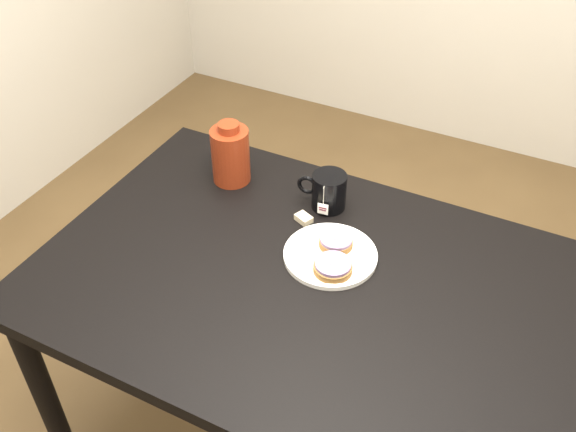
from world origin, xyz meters
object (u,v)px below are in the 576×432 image
(plate, at_px, (330,254))
(mug, at_px, (328,191))
(bagel_back, at_px, (336,241))
(table, at_px, (317,305))
(bagel_package, at_px, (230,154))
(teabag_pouch, at_px, (304,218))
(bagel_front, at_px, (333,267))

(plate, relative_size, mug, 1.65)
(bagel_back, bearing_deg, plate, -89.91)
(plate, bearing_deg, table, -84.38)
(mug, relative_size, bagel_package, 0.77)
(plate, height_order, mug, mug)
(teabag_pouch, bearing_deg, mug, 70.44)
(bagel_front, distance_m, mug, 0.27)
(plate, xyz_separation_m, bagel_package, (-0.40, 0.18, 0.08))
(bagel_back, relative_size, bagel_package, 0.61)
(plate, xyz_separation_m, mug, (-0.09, 0.19, 0.04))
(plate, relative_size, bagel_front, 1.75)
(plate, bearing_deg, bagel_front, -61.08)
(bagel_back, distance_m, bagel_front, 0.09)
(plate, distance_m, mug, 0.21)
(plate, height_order, bagel_back, bagel_back)
(bagel_back, bearing_deg, table, -85.82)
(plate, relative_size, teabag_pouch, 5.35)
(plate, xyz_separation_m, bagel_front, (0.03, -0.05, 0.02))
(plate, distance_m, teabag_pouch, 0.16)
(table, height_order, mug, mug)
(bagel_package, bearing_deg, plate, -24.14)
(teabag_pouch, xyz_separation_m, bagel_package, (-0.27, 0.08, 0.08))
(table, bearing_deg, bagel_package, 146.01)
(plate, bearing_deg, bagel_package, 155.86)
(plate, distance_m, bagel_package, 0.44)
(plate, height_order, teabag_pouch, same)
(plate, xyz_separation_m, bagel_back, (-0.00, 0.03, 0.02))
(bagel_front, bearing_deg, bagel_package, 151.43)
(bagel_back, xyz_separation_m, bagel_package, (-0.40, 0.14, 0.06))
(teabag_pouch, bearing_deg, plate, -38.66)
(bagel_front, height_order, mug, mug)
(table, distance_m, plate, 0.13)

